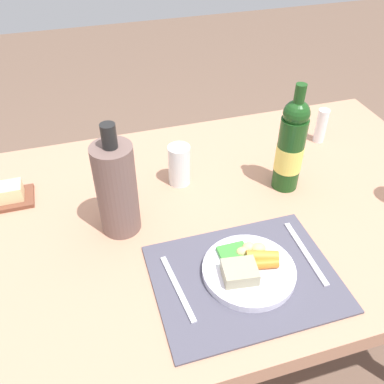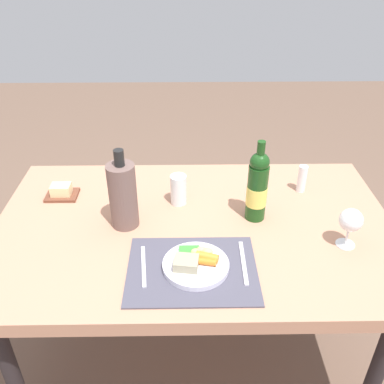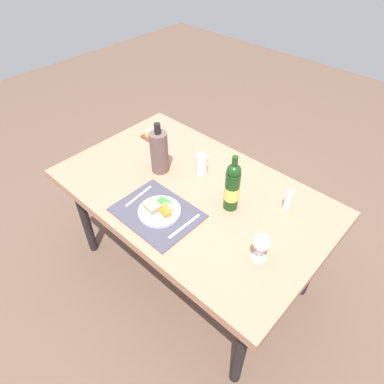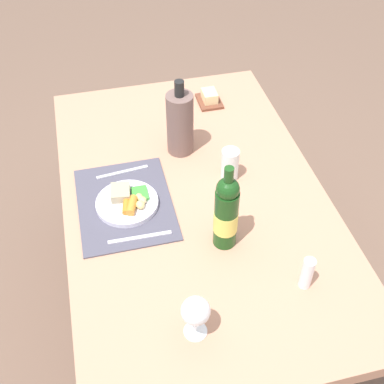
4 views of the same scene
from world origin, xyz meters
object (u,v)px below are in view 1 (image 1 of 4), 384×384
Objects in this scene: salt_shaker at (321,126)px; wine_bottle at (291,147)px; cooler_bottle at (117,188)px; dinner_plate at (247,269)px; knife at (305,253)px; fork at (177,288)px; water_tumbler at (179,167)px; butter_dish at (9,195)px; dining_table at (214,227)px.

salt_shaker is 0.30m from wine_bottle.
dinner_plate is at bearing -44.08° from cooler_bottle.
knife is 0.68× the size of cooler_bottle.
fork is (-0.17, 0.00, -0.01)m from dinner_plate.
water_tumbler reaches higher than dinner_plate.
dinner_plate is 1.85× the size of salt_shaker.
water_tumbler is 0.26m from cooler_bottle.
water_tumbler is at bearing -6.33° from butter_dish.
fork is 0.51m from wine_bottle.
dinner_plate is (-0.00, -0.24, 0.09)m from dining_table.
salt_shaker is at bearing 9.16° from water_tumbler.
dining_table is 11.72× the size of butter_dish.
cooler_bottle is 0.76m from salt_shaker.
fork is 0.33m from knife.
cooler_bottle reaches higher than fork.
dinner_plate is 0.40m from water_tumbler.
water_tumbler is at bearing -170.84° from salt_shaker.
dining_table is 12.81× the size of salt_shaker.
salt_shaker is at bearing 30.61° from fork.
dining_table is 7.16× the size of knife.
fork is 0.79m from salt_shaker.
fork and knife have the same top height.
dining_table is 0.53m from salt_shaker.
water_tumbler is 0.97× the size of butter_dish.
butter_dish is (-0.55, 0.20, 0.09)m from dining_table.
water_tumbler is 0.33m from wine_bottle.
salt_shaker is at bearing 45.77° from dinner_plate.
dining_table is 0.31m from wine_bottle.
wine_bottle is at bearing -139.69° from salt_shaker.
wine_bottle is 0.81m from butter_dish.
dining_table is 0.33m from cooler_bottle.
dining_table is at bearing 126.54° from knife.
cooler_bottle is at bearing 152.17° from knife.
wine_bottle is 2.51× the size of butter_dish.
cooler_bottle is at bearing -175.79° from wine_bottle.
knife is 0.31m from wine_bottle.
dinner_plate is at bearing -173.25° from knife.
fork is 0.58m from butter_dish.
dinner_plate is 1.12× the size of fork.
butter_dish is (-0.29, 0.20, -0.11)m from cooler_bottle.
wine_bottle reaches higher than dining_table.
fork is (-0.17, -0.24, 0.08)m from dining_table.
dining_table is at bearing 47.87° from fork.
wine_bottle reaches higher than fork.
fork is 0.93× the size of knife.
cooler_bottle is at bearing -162.56° from salt_shaker.
knife is at bearing -59.48° from water_tumbler.
water_tumbler is (-0.06, 0.15, 0.12)m from dining_table.
dinner_plate is at bearing -7.44° from fork.
cooler_bottle is at bearing 178.37° from dining_table.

